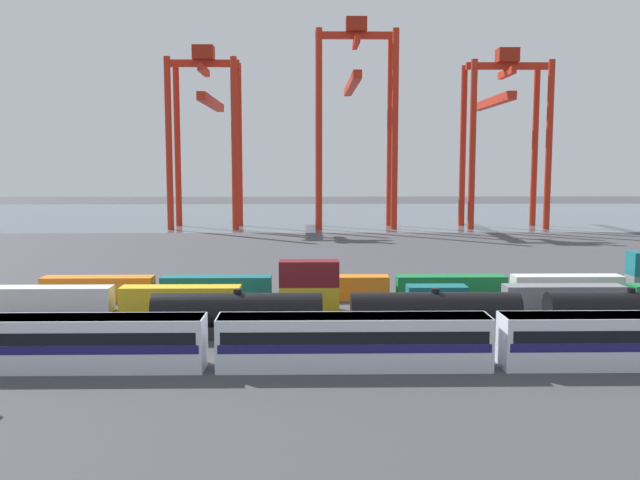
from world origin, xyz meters
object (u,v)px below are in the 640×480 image
object	(u,v)px
passenger_train	(354,339)
shipping_container_12	(451,287)
gantry_crane_west	(206,119)
shipping_container_9	(98,288)
shipping_container_10	(217,288)
gantry_crane_east	(502,119)
gantry_crane_central	(355,103)
freight_tank_row	(435,314)
shipping_container_4	(437,298)
shipping_container_1	(181,299)

from	to	relation	value
passenger_train	shipping_container_12	distance (m)	28.58
passenger_train	gantry_crane_west	size ratio (longest dim) A/B	1.46
shipping_container_9	shipping_container_10	world-z (taller)	same
shipping_container_9	shipping_container_10	xyz separation A→B (m)	(13.01, 0.00, 0.00)
gantry_crane_west	gantry_crane_east	size ratio (longest dim) A/B	1.01
shipping_container_10	gantry_crane_central	size ratio (longest dim) A/B	0.25
freight_tank_row	gantry_crane_east	distance (m)	113.98
shipping_container_10	gantry_crane_central	world-z (taller)	gantry_crane_central
shipping_container_10	gantry_crane_east	size ratio (longest dim) A/B	0.29
shipping_container_12	shipping_container_9	bearing A→B (deg)	180.00
freight_tank_row	shipping_container_4	distance (m)	10.52
shipping_container_1	shipping_container_4	distance (m)	26.02
freight_tank_row	gantry_crane_central	bearing A→B (deg)	89.90
gantry_crane_east	gantry_crane_central	bearing A→B (deg)	179.01
shipping_container_12	gantry_crane_east	distance (m)	97.41
passenger_train	gantry_crane_east	bearing A→B (deg)	69.38
shipping_container_9	gantry_crane_east	xyz separation A→B (m)	(69.68, 89.18, 24.40)
shipping_container_12	gantry_crane_central	bearing A→B (deg)	92.99
gantry_crane_east	freight_tank_row	bearing A→B (deg)	-108.58
freight_tank_row	shipping_container_12	size ratio (longest dim) A/B	4.03
shipping_container_9	shipping_container_10	size ratio (longest dim) A/B	1.00
freight_tank_row	shipping_container_10	world-z (taller)	freight_tank_row
gantry_crane_central	shipping_container_1	bearing A→B (deg)	-104.10
passenger_train	shipping_container_10	world-z (taller)	passenger_train
shipping_container_9	gantry_crane_central	world-z (taller)	gantry_crane_central
gantry_crane_central	passenger_train	bearing A→B (deg)	-93.90
passenger_train	shipping_container_1	bearing A→B (deg)	129.84
shipping_container_10	shipping_container_9	bearing A→B (deg)	180.00
gantry_crane_east	gantry_crane_west	bearing A→B (deg)	179.90
shipping_container_4	shipping_container_9	world-z (taller)	same
passenger_train	shipping_container_1	distance (m)	25.36
freight_tank_row	shipping_container_10	size ratio (longest dim) A/B	4.03
shipping_container_9	shipping_container_10	distance (m)	13.01
shipping_container_4	shipping_container_1	bearing A→B (deg)	180.00
passenger_train	gantry_crane_west	distance (m)	120.53
shipping_container_9	gantry_crane_east	world-z (taller)	gantry_crane_east
passenger_train	freight_tank_row	world-z (taller)	freight_tank_row
shipping_container_1	gantry_crane_central	bearing A→B (deg)	75.90
passenger_train	shipping_container_10	distance (m)	28.99
shipping_container_10	gantry_crane_west	xyz separation A→B (m)	(-13.99, 89.31, 24.44)
shipping_container_1	shipping_container_9	size ratio (longest dim) A/B	1.00
freight_tank_row	shipping_container_9	xyz separation A→B (m)	(-34.16, 16.48, -0.66)
shipping_container_4	gantry_crane_west	world-z (taller)	gantry_crane_west
shipping_container_10	shipping_container_12	bearing A→B (deg)	0.00
shipping_container_9	gantry_crane_east	bearing A→B (deg)	52.00
shipping_container_1	gantry_crane_west	world-z (taller)	gantry_crane_west
shipping_container_1	gantry_crane_east	distance (m)	115.00
shipping_container_1	shipping_container_4	xyz separation A→B (m)	(26.02, 0.00, 0.00)
freight_tank_row	shipping_container_9	bearing A→B (deg)	154.24
passenger_train	shipping_container_1	world-z (taller)	passenger_train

